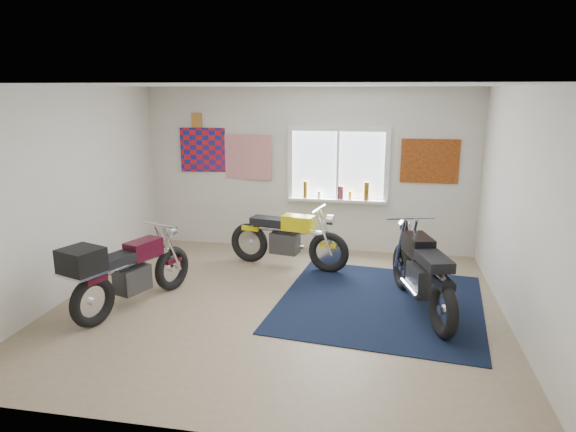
% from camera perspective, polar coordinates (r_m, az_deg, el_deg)
% --- Properties ---
extents(ground, '(5.50, 5.50, 0.00)m').
position_cam_1_polar(ground, '(6.55, -1.15, -10.01)').
color(ground, '#9E896B').
rests_on(ground, ground).
extents(room_shell, '(5.50, 5.50, 5.50)m').
position_cam_1_polar(room_shell, '(6.08, -1.23, 4.27)').
color(room_shell, white).
rests_on(room_shell, ground).
extents(navy_rug, '(2.78, 2.86, 0.01)m').
position_cam_1_polar(navy_rug, '(6.76, 10.20, -9.43)').
color(navy_rug, black).
rests_on(navy_rug, ground).
extents(window_assembly, '(1.66, 0.17, 1.26)m').
position_cam_1_polar(window_assembly, '(8.46, 5.55, 5.10)').
color(window_assembly, white).
rests_on(window_assembly, room_shell).
extents(oil_bottles, '(1.08, 0.09, 0.30)m').
position_cam_1_polar(oil_bottles, '(8.45, 5.97, 2.69)').
color(oil_bottles, brown).
rests_on(oil_bottles, window_assembly).
extents(flag_display, '(1.60, 0.10, 1.17)m').
position_cam_1_polar(flag_display, '(8.93, -10.12, 10.44)').
color(flag_display, red).
rests_on(flag_display, room_shell).
extents(triumph_poster, '(0.90, 0.03, 0.70)m').
position_cam_1_polar(triumph_poster, '(8.45, 15.47, 5.88)').
color(triumph_poster, '#A54C14').
rests_on(triumph_poster, room_shell).
extents(yellow_triumph, '(1.92, 0.63, 0.97)m').
position_cam_1_polar(yellow_triumph, '(7.82, -0.08, -2.65)').
color(yellow_triumph, black).
rests_on(yellow_triumph, ground).
extents(black_chrome_bike, '(0.80, 2.03, 1.06)m').
position_cam_1_polar(black_chrome_bike, '(6.49, 14.65, -6.30)').
color(black_chrome_bike, black).
rests_on(black_chrome_bike, navy_rug).
extents(maroon_tourer, '(0.96, 1.87, 0.97)m').
position_cam_1_polar(maroon_tourer, '(6.57, -17.68, -5.91)').
color(maroon_tourer, black).
rests_on(maroon_tourer, ground).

